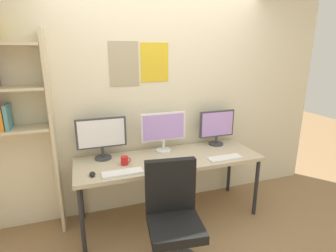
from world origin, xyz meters
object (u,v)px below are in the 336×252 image
at_px(keyboard_left, 122,173).
at_px(coffee_mug, 125,161).
at_px(desk, 169,162).
at_px(office_chair, 173,229).
at_px(monitor_left, 102,136).
at_px(mouse_right_side, 92,174).
at_px(monitor_right, 217,126).
at_px(keyboard_right, 225,158).
at_px(mouse_left_side, 173,166).
at_px(monitor_center, 163,129).

distance_m(keyboard_left, coffee_mug, 0.22).
distance_m(desk, keyboard_left, 0.61).
xyz_separation_m(office_chair, keyboard_left, (-0.34, 0.51, 0.35)).
bearing_deg(keyboard_left, monitor_left, 107.05).
bearing_deg(mouse_right_side, keyboard_left, -10.72).
bearing_deg(monitor_right, office_chair, -133.94).
bearing_deg(monitor_left, desk, -16.97).
xyz_separation_m(keyboard_left, keyboard_right, (1.12, 0.00, 0.00)).
xyz_separation_m(desk, monitor_right, (0.70, 0.21, 0.29)).
distance_m(keyboard_left, mouse_left_side, 0.52).
bearing_deg(coffee_mug, office_chair, -68.85).
bearing_deg(keyboard_right, office_chair, -146.87).
xyz_separation_m(monitor_left, keyboard_left, (0.14, -0.44, -0.25)).
height_order(monitor_right, keyboard_left, monitor_right).
bearing_deg(mouse_left_side, keyboard_right, 1.53).
distance_m(monitor_left, coffee_mug, 0.38).
relative_size(keyboard_right, mouse_left_side, 3.96).
relative_size(office_chair, monitor_center, 1.86).
bearing_deg(mouse_left_side, mouse_right_side, 175.06).
bearing_deg(desk, office_chair, -106.75).
bearing_deg(desk, monitor_center, 90.00).
height_order(keyboard_left, keyboard_right, same).
height_order(monitor_right, coffee_mug, monitor_right).
relative_size(office_chair, keyboard_right, 2.61).
relative_size(office_chair, monitor_right, 2.17).
bearing_deg(office_chair, monitor_center, 76.84).
height_order(monitor_right, mouse_right_side, monitor_right).
bearing_deg(monitor_left, keyboard_left, -72.95).
bearing_deg(desk, monitor_right, 16.97).
height_order(desk, monitor_left, monitor_left).
bearing_deg(office_chair, keyboard_left, 123.42).
xyz_separation_m(monitor_right, keyboard_right, (-0.14, -0.44, -0.23)).
xyz_separation_m(mouse_left_side, mouse_right_side, (-0.79, 0.07, 0.00)).
bearing_deg(mouse_left_side, coffee_mug, 154.13).
distance_m(keyboard_left, keyboard_right, 1.12).
relative_size(monitor_left, keyboard_left, 1.35).
bearing_deg(mouse_right_side, monitor_left, 70.32).
relative_size(keyboard_left, mouse_right_side, 4.07).
bearing_deg(monitor_right, keyboard_left, -160.60).
distance_m(office_chair, monitor_left, 1.22).
relative_size(office_chair, mouse_right_side, 10.31).
xyz_separation_m(monitor_left, keyboard_right, (1.26, -0.44, -0.25)).
xyz_separation_m(desk, keyboard_right, (0.56, -0.23, 0.06)).
bearing_deg(mouse_right_side, coffee_mug, 24.39).
relative_size(mouse_left_side, coffee_mug, 0.91).
bearing_deg(keyboard_left, mouse_right_side, 169.28).
relative_size(desk, monitor_left, 3.86).
distance_m(desk, monitor_right, 0.78).
bearing_deg(monitor_left, mouse_left_side, -35.17).
bearing_deg(monitor_left, keyboard_right, -19.40).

